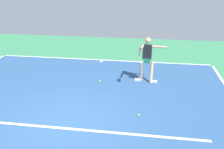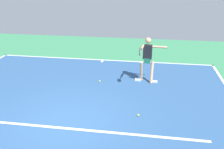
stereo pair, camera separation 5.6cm
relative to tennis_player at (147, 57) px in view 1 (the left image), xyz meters
name	(u,v)px [view 1 (the left image)]	position (x,y,z in m)	size (l,w,h in m)	color
ground_plane	(65,122)	(2.25, 3.37, -1.05)	(21.62, 21.62, 0.00)	#388456
court_surface	(65,122)	(2.25, 3.37, -1.05)	(10.78, 11.83, 0.00)	#2D5484
court_line_baseline_near	(102,60)	(2.25, -2.49, -1.05)	(10.78, 0.10, 0.01)	white
court_line_service	(62,128)	(2.25, 3.69, -1.05)	(8.09, 0.10, 0.01)	white
court_line_centre_mark	(102,61)	(2.25, -2.29, -1.05)	(0.10, 0.30, 0.01)	white
tennis_player	(147,57)	(0.00, 0.00, 0.00)	(1.19, 1.24, 1.83)	tan
tennis_ball_near_player	(99,81)	(1.85, 0.29, -1.02)	(0.07, 0.07, 0.07)	yellow
tennis_ball_by_sideline	(139,115)	(0.15, 2.71, -1.02)	(0.07, 0.07, 0.07)	#C6E53D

